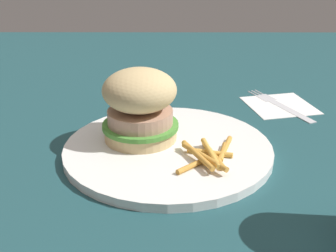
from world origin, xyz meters
name	(u,v)px	position (x,y,z in m)	size (l,w,h in m)	color
ground_plane	(182,153)	(0.00, 0.00, 0.00)	(1.60, 1.60, 0.00)	#1E474C
plate	(168,150)	(0.00, -0.02, 0.01)	(0.29, 0.29, 0.01)	white
sandwich	(140,104)	(-0.02, -0.06, 0.06)	(0.11, 0.11, 0.10)	tan
fries_pile	(210,155)	(0.04, 0.03, 0.02)	(0.11, 0.08, 0.01)	gold
napkin	(280,105)	(-0.18, 0.18, 0.00)	(0.11, 0.11, 0.00)	white
fork	(279,104)	(-0.19, 0.18, 0.00)	(0.16, 0.09, 0.00)	silver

